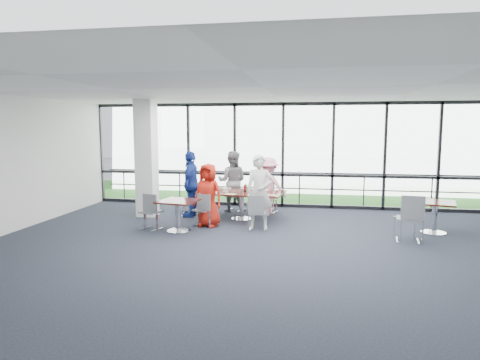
% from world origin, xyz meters
% --- Properties ---
extents(floor, '(12.00, 10.00, 0.02)m').
position_xyz_m(floor, '(0.00, 0.00, -0.01)').
color(floor, '#1D212C').
rests_on(floor, ground).
extents(ceiling, '(12.00, 10.00, 0.04)m').
position_xyz_m(ceiling, '(0.00, 0.00, 3.20)').
color(ceiling, white).
rests_on(ceiling, ground).
extents(wall_front, '(12.00, 0.10, 3.20)m').
position_xyz_m(wall_front, '(0.00, -5.00, 1.60)').
color(wall_front, silver).
rests_on(wall_front, ground).
extents(curtain_wall_back, '(12.00, 0.10, 3.20)m').
position_xyz_m(curtain_wall_back, '(0.00, 5.00, 1.60)').
color(curtain_wall_back, white).
rests_on(curtain_wall_back, ground).
extents(structural_column, '(0.50, 0.50, 3.20)m').
position_xyz_m(structural_column, '(-3.60, 3.00, 1.60)').
color(structural_column, white).
rests_on(structural_column, ground).
extents(apron, '(80.00, 70.00, 0.02)m').
position_xyz_m(apron, '(0.00, 10.00, -0.02)').
color(apron, slate).
rests_on(apron, ground).
extents(grass_strip, '(80.00, 5.00, 0.01)m').
position_xyz_m(grass_strip, '(0.00, 8.00, 0.01)').
color(grass_strip, '#1E5B18').
rests_on(grass_strip, ground).
extents(hangar_main, '(24.00, 10.00, 6.00)m').
position_xyz_m(hangar_main, '(4.00, 32.00, 3.00)').
color(hangar_main, silver).
rests_on(hangar_main, ground).
extents(hangar_aux, '(10.00, 6.00, 4.00)m').
position_xyz_m(hangar_aux, '(-18.00, 28.00, 2.00)').
color(hangar_aux, silver).
rests_on(hangar_aux, ground).
extents(guard_rail, '(12.00, 0.06, 0.06)m').
position_xyz_m(guard_rail, '(0.00, 5.60, 0.50)').
color(guard_rail, '#2D2D33').
rests_on(guard_rail, ground).
extents(main_table, '(2.33, 1.47, 0.75)m').
position_xyz_m(main_table, '(-0.92, 2.97, 0.65)').
color(main_table, '#350A08').
rests_on(main_table, ground).
extents(side_table_left, '(0.97, 0.97, 0.75)m').
position_xyz_m(side_table_left, '(-2.17, 1.38, 0.63)').
color(side_table_left, '#350A08').
rests_on(side_table_left, ground).
extents(side_table_right, '(1.04, 1.04, 0.75)m').
position_xyz_m(side_table_right, '(3.73, 2.24, 0.63)').
color(side_table_right, '#350A08').
rests_on(side_table_right, ground).
extents(diner_near_left, '(0.87, 0.69, 1.57)m').
position_xyz_m(diner_near_left, '(-1.61, 2.03, 0.79)').
color(diner_near_left, '#B41C0F').
rests_on(diner_near_left, ground).
extents(diner_near_right, '(0.71, 0.55, 1.80)m').
position_xyz_m(diner_near_right, '(-0.33, 2.01, 0.90)').
color(diner_near_right, silver).
rests_on(diner_near_right, ground).
extents(diner_far_left, '(0.89, 0.57, 1.77)m').
position_xyz_m(diner_far_left, '(-1.40, 4.03, 0.89)').
color(diner_far_left, slate).
rests_on(diner_far_left, ground).
extents(diner_far_right, '(1.16, 0.85, 1.61)m').
position_xyz_m(diner_far_right, '(-0.31, 3.84, 0.80)').
color(diner_far_right, '#FFA1B9').
rests_on(diner_far_right, ground).
extents(diner_end, '(0.60, 1.07, 1.81)m').
position_xyz_m(diner_end, '(-2.38, 3.12, 0.90)').
color(diner_end, navy).
rests_on(diner_end, ground).
extents(chair_main_nl, '(0.51, 0.51, 0.81)m').
position_xyz_m(chair_main_nl, '(-1.75, 2.04, 0.41)').
color(chair_main_nl, slate).
rests_on(chair_main_nl, ground).
extents(chair_main_nr, '(0.43, 0.43, 0.84)m').
position_xyz_m(chair_main_nr, '(-0.36, 1.88, 0.42)').
color(chair_main_nr, slate).
rests_on(chair_main_nr, ground).
extents(chair_main_fl, '(0.54, 0.54, 0.89)m').
position_xyz_m(chair_main_fl, '(-1.33, 4.08, 0.45)').
color(chair_main_fl, slate).
rests_on(chair_main_fl, ground).
extents(chair_main_fr, '(0.53, 0.53, 0.87)m').
position_xyz_m(chair_main_fr, '(-0.32, 4.04, 0.44)').
color(chair_main_fr, slate).
rests_on(chair_main_fr, ground).
extents(chair_main_end, '(0.50, 0.50, 0.81)m').
position_xyz_m(chair_main_end, '(-2.54, 3.15, 0.41)').
color(chair_main_end, slate).
rests_on(chair_main_end, ground).
extents(chair_spare_la, '(0.54, 0.54, 0.87)m').
position_xyz_m(chair_spare_la, '(-2.89, 1.45, 0.44)').
color(chair_spare_la, slate).
rests_on(chair_spare_la, ground).
extents(chair_spare_lb, '(0.52, 0.52, 0.87)m').
position_xyz_m(chair_spare_lb, '(-2.31, 3.36, 0.44)').
color(chair_spare_lb, slate).
rests_on(chair_spare_lb, ground).
extents(chair_spare_r, '(0.55, 0.55, 1.01)m').
position_xyz_m(chair_spare_r, '(2.98, 1.38, 0.50)').
color(chair_spare_r, slate).
rests_on(chair_spare_r, ground).
extents(plate_nl, '(0.26, 0.26, 0.01)m').
position_xyz_m(plate_nl, '(-1.60, 2.72, 0.76)').
color(plate_nl, white).
rests_on(plate_nl, main_table).
extents(plate_nr, '(0.24, 0.24, 0.01)m').
position_xyz_m(plate_nr, '(-0.30, 2.53, 0.76)').
color(plate_nr, white).
rests_on(plate_nr, main_table).
extents(plate_fl, '(0.26, 0.26, 0.01)m').
position_xyz_m(plate_fl, '(-1.44, 3.45, 0.76)').
color(plate_fl, white).
rests_on(plate_fl, main_table).
extents(plate_fr, '(0.28, 0.28, 0.01)m').
position_xyz_m(plate_fr, '(-0.38, 3.32, 0.76)').
color(plate_fr, white).
rests_on(plate_fr, main_table).
extents(plate_end, '(0.28, 0.28, 0.01)m').
position_xyz_m(plate_end, '(-1.80, 3.10, 0.76)').
color(plate_end, white).
rests_on(plate_end, main_table).
extents(tumbler_a, '(0.07, 0.07, 0.14)m').
position_xyz_m(tumbler_a, '(-1.27, 2.77, 0.82)').
color(tumbler_a, white).
rests_on(tumbler_a, main_table).
extents(tumbler_b, '(0.07, 0.07, 0.14)m').
position_xyz_m(tumbler_b, '(-0.64, 2.67, 0.82)').
color(tumbler_b, white).
rests_on(tumbler_b, main_table).
extents(tumbler_c, '(0.07, 0.07, 0.15)m').
position_xyz_m(tumbler_c, '(-0.86, 3.22, 0.82)').
color(tumbler_c, white).
rests_on(tumbler_c, main_table).
extents(tumbler_d, '(0.07, 0.07, 0.14)m').
position_xyz_m(tumbler_d, '(-1.74, 2.89, 0.82)').
color(tumbler_d, white).
rests_on(tumbler_d, main_table).
extents(menu_a, '(0.35, 0.28, 0.00)m').
position_xyz_m(menu_a, '(-1.14, 2.48, 0.75)').
color(menu_a, beige).
rests_on(menu_a, main_table).
extents(menu_b, '(0.34, 0.28, 0.00)m').
position_xyz_m(menu_b, '(-0.10, 2.54, 0.75)').
color(menu_b, beige).
rests_on(menu_b, main_table).
extents(menu_c, '(0.36, 0.30, 0.00)m').
position_xyz_m(menu_c, '(-0.74, 3.39, 0.75)').
color(menu_c, beige).
rests_on(menu_c, main_table).
extents(condiment_caddy, '(0.10, 0.07, 0.04)m').
position_xyz_m(condiment_caddy, '(-0.82, 3.00, 0.77)').
color(condiment_caddy, black).
rests_on(condiment_caddy, main_table).
extents(ketchup_bottle, '(0.06, 0.06, 0.18)m').
position_xyz_m(ketchup_bottle, '(-0.86, 3.00, 0.84)').
color(ketchup_bottle, '#98000F').
rests_on(ketchup_bottle, main_table).
extents(green_bottle, '(0.05, 0.05, 0.20)m').
position_xyz_m(green_bottle, '(-0.83, 3.04, 0.85)').
color(green_bottle, '#2B7D31').
rests_on(green_bottle, main_table).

